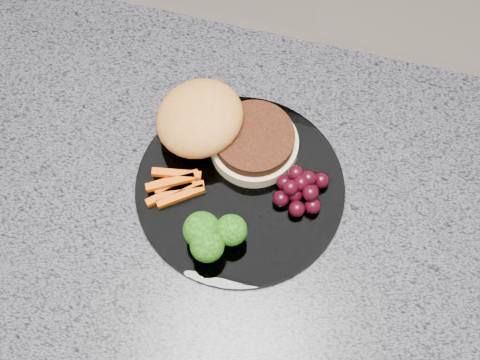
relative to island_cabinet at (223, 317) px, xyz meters
name	(u,v)px	position (x,y,z in m)	size (l,w,h in m)	color
island_cabinet	(223,317)	(0.00, 0.00, 0.00)	(1.20, 0.60, 0.86)	#55351D
countertop	(214,234)	(0.00, 0.00, 0.45)	(1.20, 0.60, 0.04)	#4D4C56
plate	(240,188)	(0.02, 0.06, 0.47)	(0.26, 0.26, 0.01)	white
burger	(219,128)	(-0.02, 0.12, 0.50)	(0.19, 0.12, 0.06)	beige
carrot_sticks	(175,186)	(-0.06, 0.04, 0.48)	(0.07, 0.06, 0.02)	#CF4A03
broccoli	(211,235)	(0.00, -0.02, 0.51)	(0.07, 0.06, 0.05)	#59802E
grape_bunch	(301,189)	(0.09, 0.07, 0.49)	(0.06, 0.06, 0.03)	black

